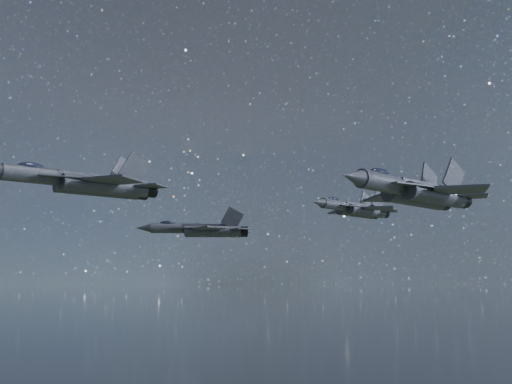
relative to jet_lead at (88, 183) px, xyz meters
name	(u,v)px	position (x,y,z in m)	size (l,w,h in m)	color
jet_lead	(88,183)	(0.00, 0.00, 0.00)	(18.13, 12.50, 4.55)	#2D3039
jet_left	(204,230)	(22.43, 26.17, -1.59)	(17.59, 11.59, 4.51)	#2D3039
jet_right	(416,192)	(25.71, -17.82, -1.58)	(18.37, 12.38, 4.63)	#2D3039
jet_slot	(356,209)	(35.98, 5.60, 0.05)	(15.19, 10.22, 3.83)	#2D3039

